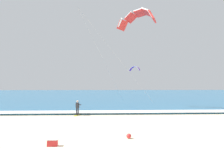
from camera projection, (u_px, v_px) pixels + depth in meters
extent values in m
plane|color=beige|center=(88.00, 148.00, 12.28)|extent=(200.00, 200.00, 0.00)
cube|color=teal|center=(98.00, 94.00, 85.92)|extent=(200.00, 120.00, 0.20)
cube|color=white|center=(95.00, 112.00, 27.06)|extent=(200.00, 2.66, 0.04)
ellipsoid|color=yellow|center=(77.00, 115.00, 25.46)|extent=(0.96, 1.46, 0.05)
cube|color=black|center=(78.00, 115.00, 25.70)|extent=(0.17, 0.12, 0.04)
cube|color=black|center=(77.00, 115.00, 25.24)|extent=(0.17, 0.12, 0.04)
cylinder|color=#232328|center=(77.00, 112.00, 25.52)|extent=(0.14, 0.14, 0.84)
cylinder|color=#232328|center=(78.00, 112.00, 25.45)|extent=(0.14, 0.14, 0.84)
cube|color=#232328|center=(77.00, 105.00, 25.52)|extent=(0.39, 0.32, 0.60)
sphere|color=beige|center=(77.00, 101.00, 25.54)|extent=(0.22, 0.22, 0.22)
cylinder|color=#232328|center=(77.00, 105.00, 25.73)|extent=(0.28, 0.50, 0.22)
cylinder|color=#232328|center=(80.00, 105.00, 25.61)|extent=(0.28, 0.50, 0.22)
cylinder|color=black|center=(79.00, 105.00, 25.87)|extent=(0.52, 0.25, 0.04)
cube|color=#3F3F42|center=(78.00, 107.00, 25.62)|extent=(0.14, 0.12, 0.10)
cube|color=red|center=(152.00, 16.00, 30.29)|extent=(1.27, 1.84, 1.74)
cube|color=white|center=(150.00, 13.00, 29.99)|extent=(0.73, 0.88, 1.34)
cube|color=red|center=(147.00, 13.00, 31.64)|extent=(1.67, 2.00, 1.43)
cube|color=white|center=(145.00, 9.00, 31.35)|extent=(1.01, 1.18, 0.88)
cube|color=red|center=(140.00, 13.00, 33.01)|extent=(1.91, 1.97, 0.80)
cube|color=white|center=(137.00, 10.00, 32.72)|extent=(1.11, 1.32, 0.22)
cube|color=red|center=(131.00, 18.00, 34.09)|extent=(1.93, 1.67, 1.43)
cube|color=white|center=(128.00, 15.00, 33.80)|extent=(1.00, 1.19, 0.88)
cube|color=red|center=(122.00, 25.00, 34.64)|extent=(1.75, 1.16, 1.74)
cube|color=white|center=(120.00, 22.00, 34.35)|extent=(0.72, 0.84, 1.34)
cylinder|color=#B2B2B7|center=(117.00, 57.00, 28.07)|extent=(9.65, 3.43, 11.41)
cylinder|color=#B2B2B7|center=(103.00, 59.00, 30.25)|extent=(6.09, 7.98, 11.41)
cube|color=purple|center=(139.00, 69.00, 64.97)|extent=(0.86, 0.92, 0.79)
cube|color=white|center=(138.00, 69.00, 64.75)|extent=(0.44, 0.45, 0.70)
cube|color=purple|center=(137.00, 67.00, 65.51)|extent=(1.03, 1.06, 0.55)
cube|color=white|center=(137.00, 67.00, 65.29)|extent=(0.59, 0.61, 0.45)
cube|color=purple|center=(135.00, 67.00, 66.14)|extent=(1.08, 1.09, 0.18)
cube|color=white|center=(134.00, 66.00, 65.92)|extent=(0.64, 0.66, 0.09)
cube|color=purple|center=(132.00, 67.00, 66.71)|extent=(1.06, 1.03, 0.55)
cube|color=white|center=(132.00, 67.00, 66.50)|extent=(0.59, 0.61, 0.45)
cube|color=purple|center=(130.00, 70.00, 67.11)|extent=(0.92, 0.85, 0.79)
cube|color=white|center=(130.00, 69.00, 66.89)|extent=(0.44, 0.45, 0.70)
cube|color=red|center=(53.00, 143.00, 12.70)|extent=(0.56, 0.36, 0.34)
cube|color=white|center=(53.00, 139.00, 12.71)|extent=(0.58, 0.38, 0.06)
sphere|color=red|center=(129.00, 136.00, 14.46)|extent=(0.32, 0.32, 0.32)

